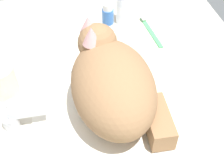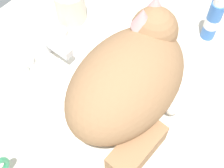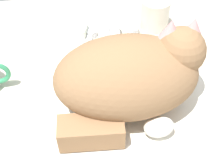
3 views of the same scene
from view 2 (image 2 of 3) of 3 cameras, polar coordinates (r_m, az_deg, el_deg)
ground_plane at (r=64.32cm, az=2.35°, el=-4.32°), size 110.00×82.50×3.00cm
sink_basin at (r=62.65cm, az=2.41°, el=-3.49°), size 37.13×37.13×0.82cm
faucet at (r=70.11cm, az=-11.74°, el=7.03°), size 13.40×9.95×5.38cm
cat at (r=56.17cm, az=3.46°, el=1.11°), size 28.60×19.98×17.31cm
rinse_cup at (r=75.45cm, az=-7.73°, el=14.13°), size 7.18×7.18×7.83cm
soap_dish at (r=69.47cm, az=-18.05°, el=1.73°), size 9.00×6.40×1.20cm
soap_bar at (r=68.19cm, az=-18.41°, el=2.50°), size 7.87×6.08×2.07cm
toothpaste_bottle at (r=73.10cm, az=18.26°, el=11.34°), size 3.30×3.30×11.85cm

